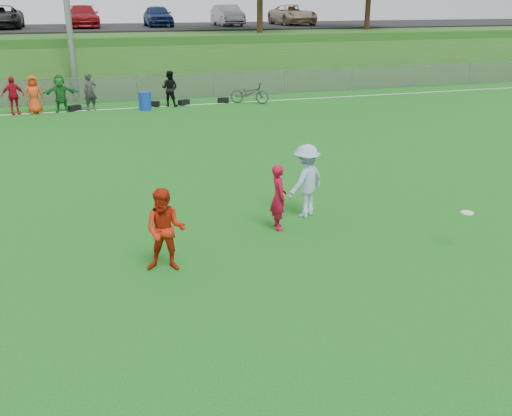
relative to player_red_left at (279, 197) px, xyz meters
name	(u,v)px	position (x,y,z in m)	size (l,w,h in m)	color
ground	(259,262)	(-0.97, -1.55, -0.75)	(120.00, 120.00, 0.00)	#125714
sideline_far	(144,107)	(-0.97, 16.45, -0.75)	(60.00, 0.10, 0.01)	white
fence	(138,88)	(-0.97, 18.45, -0.10)	(58.00, 0.06, 1.30)	gray
berm	(118,53)	(-0.97, 29.45, 0.75)	(120.00, 18.00, 3.00)	#264E16
parking_lot	(113,27)	(-0.97, 31.45, 2.30)	(120.00, 12.00, 0.10)	black
car_row	(96,16)	(-2.13, 30.45, 3.07)	(32.04, 5.18, 1.44)	white
spectator_row	(76,93)	(-4.00, 16.45, 0.10)	(8.10, 0.97, 1.69)	#B50C1E
gear_bags	(160,104)	(-0.14, 16.55, -0.62)	(7.75, 0.52, 0.26)	black
player_red_left	(279,197)	(0.00, 0.00, 0.00)	(0.55, 0.36, 1.50)	#A80B27
player_red_center	(165,230)	(-2.74, -1.32, 0.06)	(0.79, 0.62, 1.62)	#B9220C
player_blue	(306,181)	(0.89, 0.58, 0.12)	(1.13, 0.65, 1.74)	#9EB7DC
frisbee	(467,213)	(3.25, -2.27, 0.07)	(0.26, 0.26, 0.02)	silver
recycling_bin	(145,101)	(-0.96, 15.77, -0.33)	(0.57, 0.57, 0.85)	#1035AE
bicycle	(250,93)	(4.24, 16.00, -0.24)	(0.68, 1.95, 1.02)	#2F2F31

